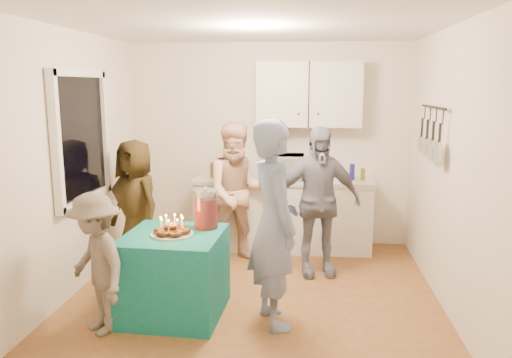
# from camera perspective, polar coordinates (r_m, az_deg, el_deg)

# --- Properties ---
(floor) EXTENTS (4.00, 4.00, 0.00)m
(floor) POSITION_cam_1_polar(r_m,az_deg,el_deg) (4.95, -0.45, -13.95)
(floor) COLOR brown
(floor) RESTS_ON ground
(ceiling) EXTENTS (4.00, 4.00, 0.00)m
(ceiling) POSITION_cam_1_polar(r_m,az_deg,el_deg) (4.53, -0.50, 17.46)
(ceiling) COLOR white
(ceiling) RESTS_ON floor
(back_wall) EXTENTS (3.60, 3.60, 0.00)m
(back_wall) POSITION_cam_1_polar(r_m,az_deg,el_deg) (6.54, 1.56, 3.96)
(back_wall) COLOR silver
(back_wall) RESTS_ON floor
(left_wall) EXTENTS (4.00, 4.00, 0.00)m
(left_wall) POSITION_cam_1_polar(r_m,az_deg,el_deg) (5.10, -21.01, 1.34)
(left_wall) COLOR silver
(left_wall) RESTS_ON floor
(right_wall) EXTENTS (4.00, 4.00, 0.00)m
(right_wall) POSITION_cam_1_polar(r_m,az_deg,el_deg) (4.71, 21.82, 0.57)
(right_wall) COLOR silver
(right_wall) RESTS_ON floor
(window_night) EXTENTS (0.04, 1.00, 1.20)m
(window_night) POSITION_cam_1_polar(r_m,az_deg,el_deg) (5.32, -19.44, 4.52)
(window_night) COLOR black
(window_night) RESTS_ON left_wall
(counter) EXTENTS (2.20, 0.58, 0.86)m
(counter) POSITION_cam_1_polar(r_m,az_deg,el_deg) (6.39, 3.09, -4.15)
(counter) COLOR white
(counter) RESTS_ON floor
(countertop) EXTENTS (2.24, 0.62, 0.05)m
(countertop) POSITION_cam_1_polar(r_m,az_deg,el_deg) (6.29, 3.13, -0.14)
(countertop) COLOR beige
(countertop) RESTS_ON counter
(upper_cabinet) EXTENTS (1.30, 0.30, 0.80)m
(upper_cabinet) POSITION_cam_1_polar(r_m,az_deg,el_deg) (6.32, 6.06, 9.58)
(upper_cabinet) COLOR white
(upper_cabinet) RESTS_ON back_wall
(pot_rack) EXTENTS (0.12, 1.00, 0.60)m
(pot_rack) POSITION_cam_1_polar(r_m,az_deg,el_deg) (5.33, 19.22, 5.08)
(pot_rack) COLOR black
(pot_rack) RESTS_ON right_wall
(microwave) EXTENTS (0.55, 0.38, 0.30)m
(microwave) POSITION_cam_1_polar(r_m,az_deg,el_deg) (6.26, 3.02, 1.43)
(microwave) COLOR white
(microwave) RESTS_ON countertop
(party_table) EXTENTS (0.89, 0.89, 0.76)m
(party_table) POSITION_cam_1_polar(r_m,az_deg,el_deg) (4.65, -9.30, -10.71)
(party_table) COLOR #106A62
(party_table) RESTS_ON floor
(donut_cake) EXTENTS (0.38, 0.38, 0.18)m
(donut_cake) POSITION_cam_1_polar(r_m,az_deg,el_deg) (4.48, -9.60, -5.21)
(donut_cake) COLOR #381C0C
(donut_cake) RESTS_ON party_table
(punch_jar) EXTENTS (0.22, 0.22, 0.34)m
(punch_jar) POSITION_cam_1_polar(r_m,az_deg,el_deg) (4.64, -5.75, -3.54)
(punch_jar) COLOR red
(punch_jar) RESTS_ON party_table
(man_birthday) EXTENTS (0.65, 0.77, 1.79)m
(man_birthday) POSITION_cam_1_polar(r_m,az_deg,el_deg) (4.28, 2.06, -5.18)
(man_birthday) COLOR #7989B0
(man_birthday) RESTS_ON floor
(woman_back_left) EXTENTS (0.86, 0.80, 1.48)m
(woman_back_left) POSITION_cam_1_polar(r_m,az_deg,el_deg) (5.75, -13.55, -2.95)
(woman_back_left) COLOR #4D3C16
(woman_back_left) RESTS_ON floor
(woman_back_center) EXTENTS (0.95, 0.83, 1.65)m
(woman_back_center) POSITION_cam_1_polar(r_m,az_deg,el_deg) (5.81, -2.03, -1.65)
(woman_back_center) COLOR tan
(woman_back_center) RESTS_ON floor
(woman_back_right) EXTENTS (1.03, 0.61, 1.64)m
(woman_back_right) POSITION_cam_1_polar(r_m,az_deg,el_deg) (5.45, 6.98, -2.57)
(woman_back_right) COLOR black
(woman_back_right) RESTS_ON floor
(child_near_left) EXTENTS (0.88, 0.86, 1.20)m
(child_near_left) POSITION_cam_1_polar(r_m,az_deg,el_deg) (4.41, -17.80, -9.22)
(child_near_left) COLOR #584F46
(child_near_left) RESTS_ON floor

